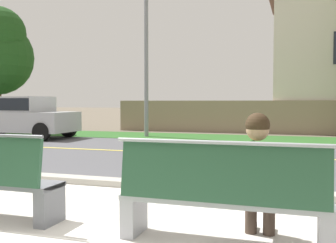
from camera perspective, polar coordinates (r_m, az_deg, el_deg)
The scene contains 11 objects.
ground_plane at distance 11.61m, azimuth 7.73°, elevation -3.84°, with size 140.00×140.00×0.00m, color #665B4C.
sidewalk_pavement at distance 4.48m, azimuth -10.55°, elevation -14.68°, with size 44.00×3.60×0.01m, color beige.
curb_edge at distance 6.19m, azimuth -1.78°, elevation -9.22°, with size 44.00×0.30×0.11m, color #ADA89E.
street_asphalt at distance 10.14m, azimuth 6.21°, elevation -4.77°, with size 52.00×8.00×0.01m, color #515156.
road_centre_line at distance 10.14m, azimuth 6.21°, elevation -4.74°, with size 48.00×0.14×0.01m, color #E0CC4C.
far_verge_grass at distance 14.79m, azimuth 9.97°, elevation -2.38°, with size 48.00×2.80×0.02m, color #2D6026.
bench_right at distance 3.75m, azimuth 7.81°, elevation -10.88°, with size 1.96×0.48×1.01m.
seated_person_olive at distance 3.83m, azimuth 12.86°, elevation -7.36°, with size 0.52×0.68×1.25m.
car_silver_far at distance 15.72m, azimuth -20.79°, elevation 0.88°, with size 4.30×1.86×1.54m.
streetlamp at distance 15.60m, azimuth -2.88°, elevation 12.02°, with size 0.24×2.10×6.66m.
garden_wall at distance 17.25m, azimuth 13.37°, elevation 0.64°, with size 13.00×0.36×1.40m, color gray.
Camera 1 is at (2.05, -3.34, 1.35)m, focal length 42.23 mm.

